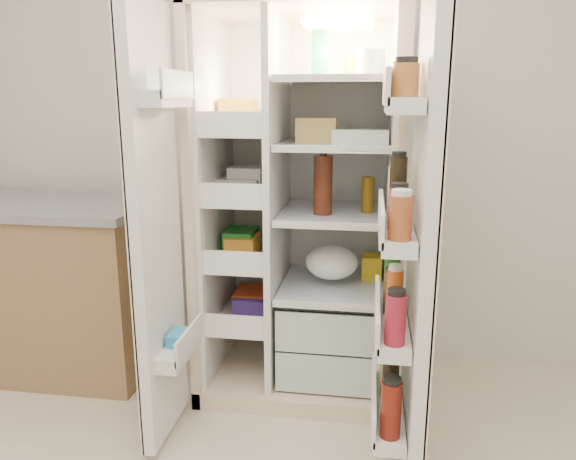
# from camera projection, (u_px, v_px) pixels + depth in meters

# --- Properties ---
(wall_back) EXTENTS (4.00, 0.02, 2.70)m
(wall_back) POSITION_uv_depth(u_px,v_px,m) (299.00, 108.00, 2.86)
(wall_back) COLOR silver
(wall_back) RESTS_ON floor
(refrigerator) EXTENTS (0.92, 0.70, 1.80)m
(refrigerator) POSITION_uv_depth(u_px,v_px,m) (306.00, 237.00, 2.66)
(refrigerator) COLOR beige
(refrigerator) RESTS_ON floor
(freezer_door) EXTENTS (0.15, 0.40, 1.72)m
(freezer_door) POSITION_uv_depth(u_px,v_px,m) (157.00, 233.00, 2.12)
(freezer_door) COLOR silver
(freezer_door) RESTS_ON floor
(fridge_door) EXTENTS (0.17, 0.58, 1.72)m
(fridge_door) POSITION_uv_depth(u_px,v_px,m) (415.00, 254.00, 1.89)
(fridge_door) COLOR silver
(fridge_door) RESTS_ON floor
(kitchen_counter) EXTENTS (1.23, 0.65, 0.89)m
(kitchen_counter) POSITION_uv_depth(u_px,v_px,m) (41.00, 284.00, 2.87)
(kitchen_counter) COLOR #906648
(kitchen_counter) RESTS_ON floor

